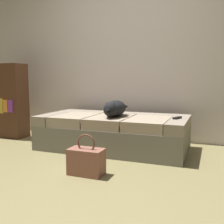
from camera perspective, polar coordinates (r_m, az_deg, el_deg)
ground_plane at (r=2.41m, az=-9.59°, el=-14.13°), size 10.00×10.00×0.00m
back_wall at (r=3.98m, az=4.01°, el=14.67°), size 6.40×0.10×2.80m
couch at (r=3.34m, az=0.31°, el=-4.36°), size 1.81×0.90×0.42m
dog_dark at (r=3.20m, az=0.52°, el=0.77°), size 0.27×0.58×0.20m
tv_remote at (r=3.12m, az=13.88°, el=-1.22°), size 0.09×0.16×0.02m
handbag at (r=2.47m, az=-5.56°, el=-10.46°), size 0.32×0.18×0.38m
bookshelf at (r=4.30m, az=-21.49°, el=2.26°), size 0.56×0.30×1.10m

